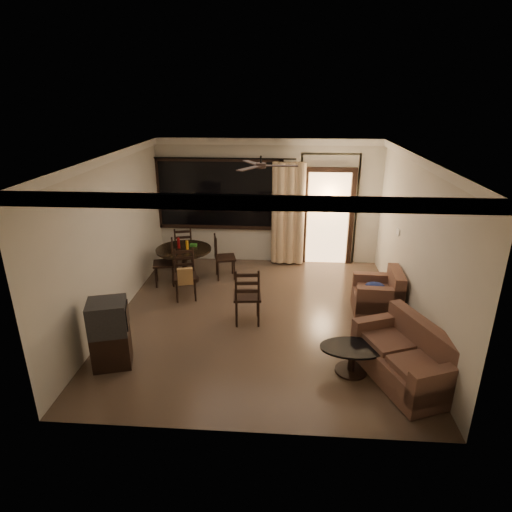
# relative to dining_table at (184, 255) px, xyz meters

# --- Properties ---
(ground) EXTENTS (5.50, 5.50, 0.00)m
(ground) POSITION_rel_dining_table_xyz_m (1.67, -1.47, -0.56)
(ground) COLOR #7F6651
(ground) RESTS_ON ground
(room_shell) EXTENTS (5.50, 6.70, 5.50)m
(room_shell) POSITION_rel_dining_table_xyz_m (2.27, 0.30, 1.27)
(room_shell) COLOR beige
(room_shell) RESTS_ON ground
(dining_table) EXTENTS (1.13, 1.13, 0.93)m
(dining_table) POSITION_rel_dining_table_xyz_m (0.00, 0.00, 0.00)
(dining_table) COLOR black
(dining_table) RESTS_ON ground
(dining_chair_west) EXTENTS (0.51, 0.51, 0.95)m
(dining_chair_west) POSITION_rel_dining_table_xyz_m (-0.36, -0.21, -0.28)
(dining_chair_west) COLOR black
(dining_chair_west) RESTS_ON ground
(dining_chair_east) EXTENTS (0.51, 0.51, 0.95)m
(dining_chair_east) POSITION_rel_dining_table_xyz_m (0.81, 0.20, -0.28)
(dining_chair_east) COLOR black
(dining_chair_east) RESTS_ON ground
(dining_chair_south) EXTENTS (0.51, 0.55, 0.95)m
(dining_chair_south) POSITION_rel_dining_table_xyz_m (0.21, -0.83, -0.26)
(dining_chair_south) COLOR black
(dining_chair_south) RESTS_ON ground
(dining_chair_north) EXTENTS (0.51, 0.51, 0.95)m
(dining_chair_north) POSITION_rel_dining_table_xyz_m (-0.19, 0.76, -0.28)
(dining_chair_north) COLOR black
(dining_chair_north) RESTS_ON ground
(tv_cabinet) EXTENTS (0.64, 0.60, 1.01)m
(tv_cabinet) POSITION_rel_dining_table_xyz_m (-0.38, -3.01, -0.05)
(tv_cabinet) COLOR black
(tv_cabinet) RESTS_ON ground
(sofa) EXTENTS (1.29, 1.68, 0.80)m
(sofa) POSITION_rel_dining_table_xyz_m (3.78, -3.07, -0.24)
(sofa) COLOR #462820
(sofa) RESTS_ON ground
(armchair) EXTENTS (0.83, 0.83, 0.80)m
(armchair) POSITION_rel_dining_table_xyz_m (3.77, -1.16, -0.23)
(armchair) COLOR #462820
(armchair) RESTS_ON ground
(coffee_table) EXTENTS (0.92, 0.55, 0.40)m
(coffee_table) POSITION_rel_dining_table_xyz_m (3.05, -2.96, -0.29)
(coffee_table) COLOR black
(coffee_table) RESTS_ON ground
(side_chair) EXTENTS (0.50, 0.50, 1.03)m
(side_chair) POSITION_rel_dining_table_xyz_m (1.46, -1.66, -0.25)
(side_chair) COLOR black
(side_chair) RESTS_ON ground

